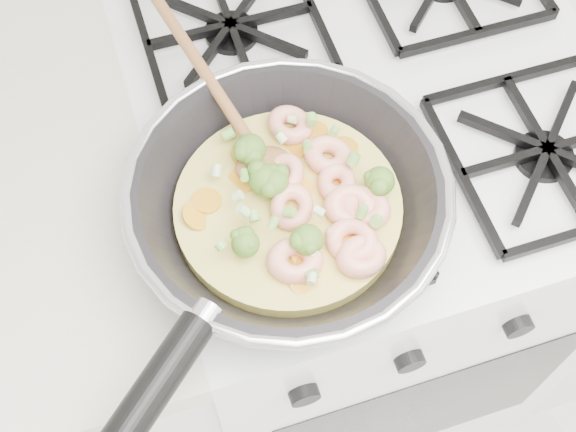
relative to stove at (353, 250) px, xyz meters
name	(u,v)px	position (x,y,z in m)	size (l,w,h in m)	color
stove	(353,250)	(0.00, 0.00, 0.00)	(0.60, 0.60, 0.92)	white
skillet	(287,204)	(-0.17, -0.15, 0.50)	(0.44, 0.53, 0.09)	black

